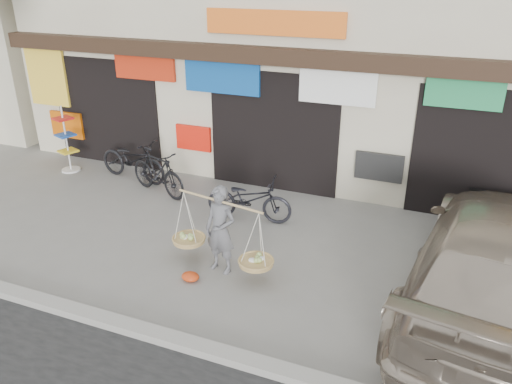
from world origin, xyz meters
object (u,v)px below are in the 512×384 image
at_px(bike_0, 133,160).
at_px(display_rack, 67,145).
at_px(bike_2, 249,199).
at_px(street_vendor, 221,233).
at_px(suv, 503,262).
at_px(bike_1, 158,172).

xyz_separation_m(bike_0, display_rack, (-1.84, -0.12, 0.17)).
bearing_deg(bike_2, street_vendor, -177.60).
bearing_deg(bike_0, suv, -97.75).
distance_m(bike_0, display_rack, 1.85).
bearing_deg(display_rack, bike_1, -7.46).
relative_size(bike_1, bike_2, 0.99).
height_order(street_vendor, bike_2, street_vendor).
distance_m(bike_2, suv, 4.77).
distance_m(street_vendor, display_rack, 6.14).
bearing_deg(bike_1, display_rack, 101.90).
xyz_separation_m(street_vendor, bike_2, (-0.28, 1.90, -0.25)).
distance_m(street_vendor, suv, 4.31).
xyz_separation_m(bike_1, bike_2, (2.41, -0.42, -0.06)).
relative_size(bike_0, display_rack, 1.15).
bearing_deg(street_vendor, bike_2, 108.53).
xyz_separation_m(bike_1, suv, (6.96, -1.79, 0.31)).
xyz_separation_m(street_vendor, suv, (4.28, 0.53, 0.13)).
bearing_deg(display_rack, street_vendor, -25.99).
bearing_deg(suv, display_rack, -4.60).
relative_size(suv, display_rack, 3.62).
relative_size(street_vendor, display_rack, 1.15).
distance_m(bike_2, display_rack, 5.31).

